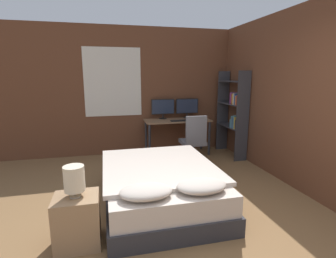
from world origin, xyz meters
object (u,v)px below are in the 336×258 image
(nightstand, at_px, (77,221))
(desk, at_px, (177,124))
(monitor_left, at_px, (163,108))
(keyboard, at_px, (180,121))
(bookshelf, at_px, (234,110))
(office_chair, at_px, (193,145))
(computer_mouse, at_px, (192,120))
(bed, at_px, (160,185))
(bedside_lamp, at_px, (74,179))
(monitor_right, at_px, (187,107))

(nightstand, height_order, desk, desk)
(monitor_left, relative_size, keyboard, 1.35)
(bookshelf, bearing_deg, office_chair, -162.98)
(computer_mouse, bearing_deg, bed, -119.53)
(keyboard, relative_size, office_chair, 0.39)
(bed, distance_m, keyboard, 2.20)
(computer_mouse, bearing_deg, nightstand, -128.83)
(bed, height_order, computer_mouse, computer_mouse)
(bedside_lamp, relative_size, computer_mouse, 4.50)
(monitor_left, xyz_separation_m, monitor_right, (0.55, 0.00, 0.00))
(nightstand, relative_size, keyboard, 1.40)
(keyboard, xyz_separation_m, computer_mouse, (0.28, 0.00, 0.01))
(monitor_left, height_order, office_chair, monitor_left)
(bedside_lamp, distance_m, computer_mouse, 3.37)
(nightstand, distance_m, monitor_left, 3.45)
(bed, bearing_deg, monitor_left, 76.47)
(keyboard, distance_m, computer_mouse, 0.28)
(bedside_lamp, relative_size, bookshelf, 0.18)
(monitor_left, height_order, bookshelf, bookshelf)
(monitor_left, relative_size, bookshelf, 0.28)
(keyboard, bearing_deg, bedside_lamp, -124.93)
(desk, xyz_separation_m, computer_mouse, (0.28, -0.18, 0.12))
(bedside_lamp, xyz_separation_m, bookshelf, (2.94, 2.37, 0.28))
(monitor_right, distance_m, bookshelf, 1.04)
(office_chair, bearing_deg, nightstand, -133.34)
(nightstand, height_order, keyboard, keyboard)
(bed, bearing_deg, monitor_right, 64.53)
(bedside_lamp, bearing_deg, office_chair, 46.66)
(bed, bearing_deg, office_chair, 55.98)
(bedside_lamp, relative_size, monitor_right, 0.62)
(monitor_right, relative_size, keyboard, 1.35)
(monitor_right, height_order, bookshelf, bookshelf)
(bookshelf, bearing_deg, computer_mouse, 162.82)
(desk, xyz_separation_m, monitor_left, (-0.28, 0.18, 0.35))
(monitor_left, xyz_separation_m, bookshelf, (1.38, -0.62, -0.02))
(nightstand, xyz_separation_m, computer_mouse, (2.11, 2.62, 0.52))
(bedside_lamp, distance_m, desk, 3.35)
(office_chair, bearing_deg, bookshelf, 17.02)
(computer_mouse, relative_size, office_chair, 0.07)
(monitor_left, bearing_deg, computer_mouse, -33.45)
(desk, bearing_deg, computer_mouse, -33.05)
(bed, xyz_separation_m, nightstand, (-0.99, -0.65, 0.00))
(bed, relative_size, bookshelf, 1.10)
(computer_mouse, bearing_deg, monitor_left, 146.55)
(keyboard, bearing_deg, monitor_right, 53.05)
(desk, relative_size, monitor_left, 2.76)
(bedside_lamp, xyz_separation_m, office_chair, (1.95, 2.06, -0.34))
(nightstand, xyz_separation_m, bookshelf, (2.94, 2.37, 0.73))
(bedside_lamp, distance_m, monitor_right, 3.67)
(bedside_lamp, bearing_deg, computer_mouse, 51.17)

